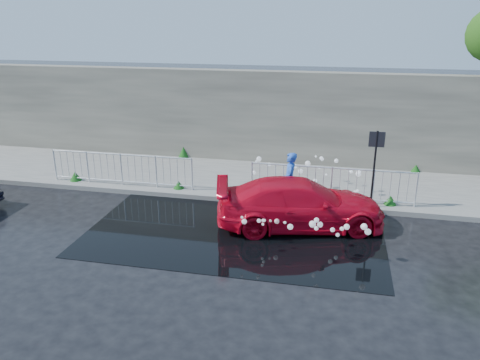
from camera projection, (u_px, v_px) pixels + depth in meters
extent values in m
plane|color=black|center=(209.00, 244.00, 12.18)|extent=(90.00, 90.00, 0.00)
cube|color=#63625E|center=(247.00, 179.00, 16.77)|extent=(30.00, 4.00, 0.15)
cube|color=#63625E|center=(234.00, 199.00, 14.92)|extent=(30.00, 0.25, 0.16)
cube|color=#535046|center=(258.00, 116.00, 18.18)|extent=(30.00, 0.60, 3.50)
cube|color=black|center=(236.00, 229.00, 13.01)|extent=(8.00, 5.00, 0.01)
cylinder|color=black|center=(374.00, 172.00, 13.80)|extent=(0.06, 0.06, 2.50)
cube|color=black|center=(377.00, 139.00, 13.46)|extent=(0.45, 0.04, 0.45)
cylinder|color=silver|center=(55.00, 165.00, 16.31)|extent=(0.05, 0.05, 1.10)
cylinder|color=silver|center=(192.00, 174.00, 15.33)|extent=(0.05, 0.05, 1.10)
cylinder|color=silver|center=(120.00, 154.00, 15.65)|extent=(5.00, 0.04, 0.04)
cylinder|color=silver|center=(123.00, 181.00, 15.97)|extent=(5.00, 0.04, 0.04)
cylinder|color=silver|center=(252.00, 178.00, 14.94)|extent=(0.05, 0.05, 1.10)
cylinder|color=silver|center=(416.00, 190.00, 13.96)|extent=(0.05, 0.05, 1.10)
cylinder|color=silver|center=(332.00, 168.00, 14.27)|extent=(5.00, 0.04, 0.04)
cylinder|color=silver|center=(330.00, 197.00, 14.59)|extent=(5.00, 0.04, 0.04)
cone|color=#114313|center=(75.00, 176.00, 16.35)|extent=(0.40, 0.40, 0.32)
cone|color=#114313|center=(179.00, 185.00, 15.62)|extent=(0.36, 0.36, 0.26)
cone|color=#114313|center=(274.00, 189.00, 14.96)|extent=(0.44, 0.44, 0.44)
cone|color=#114313|center=(390.00, 200.00, 14.28)|extent=(0.38, 0.38, 0.29)
cone|color=#114313|center=(184.00, 152.00, 19.01)|extent=(0.42, 0.42, 0.44)
cone|color=#114313|center=(416.00, 168.00, 17.27)|extent=(0.34, 0.34, 0.27)
sphere|color=white|center=(272.00, 201.00, 14.18)|extent=(0.10, 0.10, 0.10)
sphere|color=white|center=(301.00, 171.00, 15.23)|extent=(0.17, 0.17, 0.17)
sphere|color=white|center=(316.00, 156.00, 15.96)|extent=(0.07, 0.07, 0.07)
sphere|color=white|center=(321.00, 158.00, 15.71)|extent=(0.12, 0.12, 0.12)
sphere|color=white|center=(350.00, 171.00, 15.09)|extent=(0.06, 0.06, 0.06)
sphere|color=white|center=(350.00, 199.00, 14.02)|extent=(0.11, 0.11, 0.11)
sphere|color=white|center=(359.00, 171.00, 15.11)|extent=(0.15, 0.15, 0.15)
sphere|color=white|center=(315.00, 181.00, 14.87)|extent=(0.14, 0.14, 0.14)
sphere|color=white|center=(336.00, 161.00, 15.52)|extent=(0.14, 0.14, 0.14)
sphere|color=white|center=(258.00, 189.00, 14.71)|extent=(0.10, 0.10, 0.10)
sphere|color=white|center=(263.00, 183.00, 14.93)|extent=(0.11, 0.11, 0.11)
sphere|color=white|center=(254.00, 173.00, 15.37)|extent=(0.12, 0.12, 0.12)
sphere|color=white|center=(358.00, 199.00, 14.10)|extent=(0.08, 0.08, 0.08)
sphere|color=white|center=(310.00, 192.00, 14.50)|extent=(0.17, 0.17, 0.17)
sphere|color=white|center=(310.00, 196.00, 14.46)|extent=(0.17, 0.17, 0.17)
sphere|color=white|center=(320.00, 199.00, 14.22)|extent=(0.09, 0.09, 0.09)
sphere|color=white|center=(358.00, 191.00, 14.16)|extent=(0.10, 0.10, 0.10)
sphere|color=white|center=(269.00, 165.00, 15.81)|extent=(0.12, 0.12, 0.12)
sphere|color=white|center=(358.00, 174.00, 14.77)|extent=(0.18, 0.18, 0.18)
sphere|color=white|center=(322.00, 159.00, 15.96)|extent=(0.12, 0.12, 0.12)
sphere|color=white|center=(358.00, 196.00, 14.05)|extent=(0.08, 0.08, 0.08)
sphere|color=white|center=(248.00, 187.00, 14.91)|extent=(0.12, 0.12, 0.12)
sphere|color=white|center=(355.00, 193.00, 14.32)|extent=(0.14, 0.14, 0.14)
sphere|color=white|center=(292.00, 161.00, 15.92)|extent=(0.11, 0.11, 0.11)
sphere|color=white|center=(308.00, 163.00, 15.33)|extent=(0.18, 0.18, 0.18)
sphere|color=white|center=(259.00, 159.00, 15.88)|extent=(0.18, 0.18, 0.18)
sphere|color=white|center=(332.00, 192.00, 14.41)|extent=(0.12, 0.12, 0.12)
sphere|color=white|center=(256.00, 161.00, 15.76)|extent=(0.08, 0.08, 0.08)
sphere|color=white|center=(258.00, 186.00, 14.83)|extent=(0.13, 0.13, 0.13)
sphere|color=white|center=(338.00, 207.00, 13.85)|extent=(0.09, 0.09, 0.09)
sphere|color=white|center=(251.00, 184.00, 15.03)|extent=(0.13, 0.13, 0.13)
sphere|color=white|center=(326.00, 175.00, 14.88)|extent=(0.07, 0.07, 0.07)
sphere|color=white|center=(319.00, 168.00, 15.14)|extent=(0.08, 0.08, 0.08)
sphere|color=white|center=(278.00, 184.00, 14.79)|extent=(0.06, 0.06, 0.06)
sphere|color=white|center=(295.00, 166.00, 15.50)|extent=(0.17, 0.17, 0.17)
sphere|color=white|center=(311.00, 198.00, 14.25)|extent=(0.17, 0.17, 0.17)
sphere|color=white|center=(351.00, 172.00, 15.05)|extent=(0.10, 0.10, 0.10)
sphere|color=white|center=(291.00, 169.00, 15.26)|extent=(0.16, 0.16, 0.16)
sphere|color=white|center=(266.00, 181.00, 15.00)|extent=(0.17, 0.17, 0.17)
sphere|color=white|center=(316.00, 220.00, 11.14)|extent=(0.12, 0.12, 0.12)
sphere|color=white|center=(234.00, 220.00, 12.61)|extent=(0.18, 0.18, 0.18)
sphere|color=white|center=(264.00, 220.00, 12.09)|extent=(0.08, 0.08, 0.08)
sphere|color=white|center=(312.00, 224.00, 11.03)|extent=(0.17, 0.17, 0.17)
sphere|color=white|center=(320.00, 225.00, 11.23)|extent=(0.14, 0.14, 0.14)
sphere|color=white|center=(263.00, 224.00, 12.11)|extent=(0.07, 0.07, 0.07)
sphere|color=white|center=(364.00, 227.00, 10.99)|extent=(0.16, 0.16, 0.16)
sphere|color=white|center=(277.00, 221.00, 12.21)|extent=(0.14, 0.14, 0.14)
sphere|color=white|center=(364.00, 226.00, 10.95)|extent=(0.10, 0.10, 0.10)
sphere|color=white|center=(368.00, 232.00, 11.10)|extent=(0.16, 0.16, 0.16)
sphere|color=white|center=(263.00, 220.00, 11.97)|extent=(0.08, 0.08, 0.08)
sphere|color=white|center=(290.00, 227.00, 10.88)|extent=(0.14, 0.14, 0.14)
sphere|color=white|center=(244.00, 222.00, 11.46)|extent=(0.13, 0.13, 0.13)
sphere|color=white|center=(249.00, 226.00, 12.60)|extent=(0.14, 0.14, 0.14)
sphere|color=white|center=(253.00, 229.00, 12.55)|extent=(0.11, 0.11, 0.11)
sphere|color=white|center=(347.00, 227.00, 10.99)|extent=(0.14, 0.14, 0.14)
sphere|color=white|center=(333.00, 230.00, 11.91)|extent=(0.12, 0.12, 0.12)
sphere|color=white|center=(342.00, 229.00, 10.93)|extent=(0.10, 0.10, 0.10)
sphere|color=white|center=(338.00, 235.00, 11.92)|extent=(0.11, 0.11, 0.11)
sphere|color=white|center=(316.00, 228.00, 11.51)|extent=(0.11, 0.11, 0.11)
sphere|color=white|center=(242.00, 217.00, 11.70)|extent=(0.07, 0.07, 0.07)
sphere|color=white|center=(259.00, 221.00, 11.60)|extent=(0.10, 0.10, 0.10)
sphere|color=white|center=(270.00, 221.00, 12.20)|extent=(0.07, 0.07, 0.07)
sphere|color=white|center=(285.00, 223.00, 10.96)|extent=(0.07, 0.07, 0.07)
imported|color=red|center=(300.00, 204.00, 13.01)|extent=(4.97, 2.94, 1.35)
imported|color=blue|center=(290.00, 180.00, 14.32)|extent=(0.49, 0.68, 1.72)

